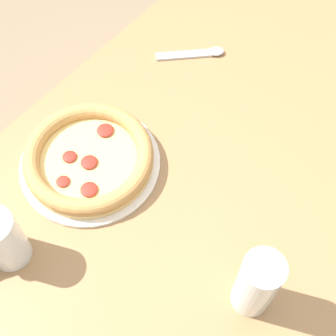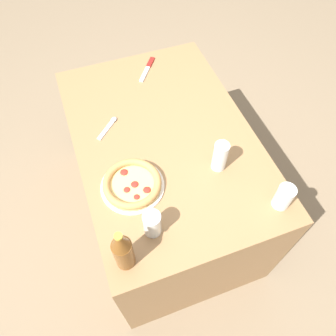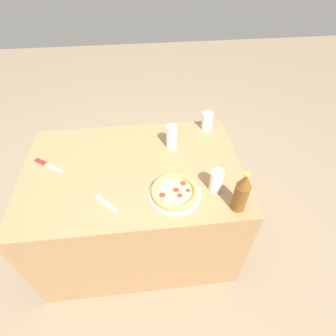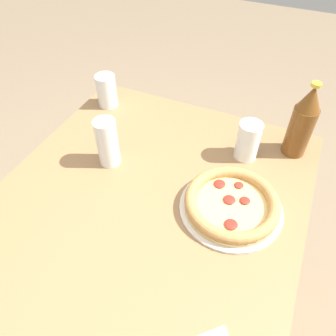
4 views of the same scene
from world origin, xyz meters
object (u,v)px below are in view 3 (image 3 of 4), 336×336
glass_orange_juice (171,138)px  glass_cola (216,181)px  pizza_pepperoni (175,192)px  glass_red_wine (207,122)px  spoon (103,202)px  beer_bottle (242,192)px  knife (47,165)px

glass_orange_juice → glass_cola: (-0.19, 0.37, -0.01)m
pizza_pepperoni → glass_orange_juice: size_ratio=1.80×
glass_cola → glass_red_wine: (-0.07, -0.53, -0.00)m
glass_cola → glass_red_wine: size_ratio=1.05×
glass_orange_juice → spoon: 0.56m
glass_red_wine → beer_bottle: beer_bottle is taller
spoon → glass_red_wine: bearing=-139.5°
glass_red_wine → glass_orange_juice: bearing=32.1°
glass_orange_juice → spoon: glass_orange_juice is taller
glass_cola → spoon: 0.58m
knife → spoon: (-0.34, 0.30, 0.00)m
glass_orange_juice → spoon: size_ratio=1.18×
pizza_pepperoni → glass_red_wine: glass_red_wine is taller
pizza_pepperoni → knife: bearing=-22.8°
pizza_pepperoni → knife: 0.76m
pizza_pepperoni → glass_cola: 0.22m
glass_orange_juice → glass_red_wine: bearing=-147.9°
knife → spoon: 0.45m
glass_orange_juice → knife: bearing=7.0°
glass_red_wine → spoon: (0.65, 0.55, -0.05)m
glass_orange_juice → pizza_pepperoni: bearing=85.8°
pizza_pepperoni → glass_cola: (-0.22, -0.02, 0.03)m
glass_red_wine → knife: 1.02m
glass_cola → beer_bottle: bearing=121.8°
glass_orange_juice → beer_bottle: (-0.27, 0.50, 0.05)m
pizza_pepperoni → knife: (0.70, -0.29, -0.02)m
glass_red_wine → spoon: bearing=40.5°
pizza_pepperoni → glass_red_wine: 0.61m
glass_red_wine → beer_bottle: size_ratio=0.48×
glass_orange_juice → spoon: bearing=45.1°
pizza_pepperoni → glass_cola: size_ratio=2.23×
beer_bottle → knife: 1.08m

